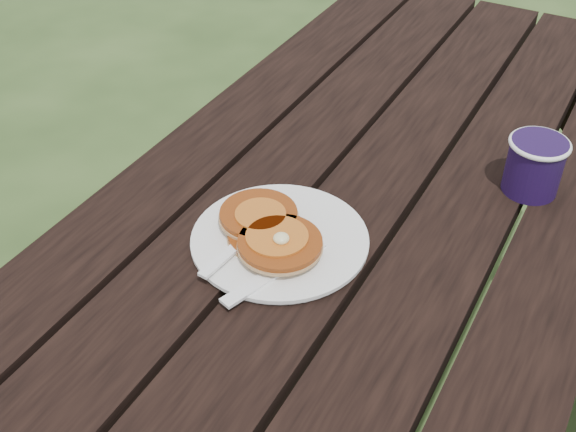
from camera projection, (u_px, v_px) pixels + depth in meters
The scene contains 6 objects.
picnic_table at pixel (339, 373), 1.34m from camera, with size 1.36×1.80×0.75m.
plate at pixel (280, 240), 1.04m from camera, with size 0.25×0.25×0.01m, color white.
pancake_stack at pixel (270, 232), 1.03m from camera, with size 0.17×0.16×0.04m.
knife at pixel (275, 272), 0.98m from camera, with size 0.02×0.18×0.01m, color white.
fork at pixel (227, 254), 1.00m from camera, with size 0.03×0.16×0.01m, color white, non-canonical shape.
coffee_cup at pixel (535, 163), 1.11m from camera, with size 0.09×0.09×0.09m.
Camera 1 is at (0.33, -0.80, 1.44)m, focal length 45.00 mm.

